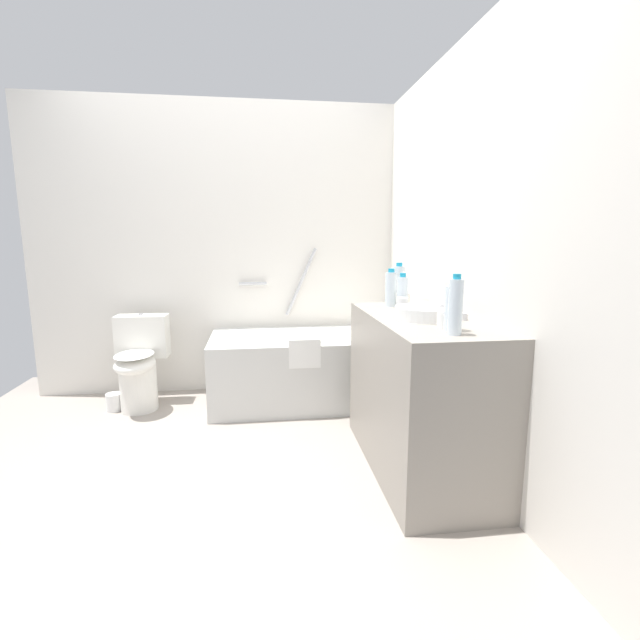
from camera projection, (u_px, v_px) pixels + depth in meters
name	position (u px, v px, depth m)	size (l,w,h in m)	color
ground_plane	(223.00, 459.00, 2.64)	(3.69, 3.69, 0.00)	#9E9389
wall_back_tiled	(229.00, 250.00, 3.74)	(3.09, 0.10, 2.32)	silver
wall_right_mirror	(463.00, 255.00, 2.62)	(0.10, 2.97, 2.32)	silver
bathtub	(306.00, 365.00, 3.55)	(1.44, 0.77, 1.18)	silver
toilet	(139.00, 363.00, 3.39)	(0.38, 0.52, 0.69)	white
vanity_counter	(420.00, 394.00, 2.48)	(0.52, 1.18, 0.85)	gray
sink_basin	(424.00, 313.00, 2.34)	(0.30, 0.30, 0.06)	white
sink_faucet	(457.00, 311.00, 2.36)	(0.13, 0.15, 0.08)	silver
water_bottle_0	(391.00, 289.00, 2.77)	(0.07, 0.07, 0.23)	silver
water_bottle_1	(453.00, 308.00, 2.03)	(0.07, 0.07, 0.22)	silver
water_bottle_2	(402.00, 294.00, 2.58)	(0.06, 0.06, 0.22)	silver
water_bottle_3	(399.00, 285.00, 2.85)	(0.07, 0.07, 0.26)	silver
water_bottle_4	(456.00, 306.00, 1.94)	(0.06, 0.06, 0.26)	silver
drinking_glass_0	(403.00, 301.00, 2.70)	(0.08, 0.08, 0.09)	white
drinking_glass_1	(445.00, 319.00, 2.13)	(0.07, 0.07, 0.08)	white
drinking_glass_2	(403.00, 305.00, 2.52)	(0.06, 0.06, 0.09)	white
toilet_paper_roll	(114.00, 402.00, 3.37)	(0.11, 0.11, 0.13)	white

